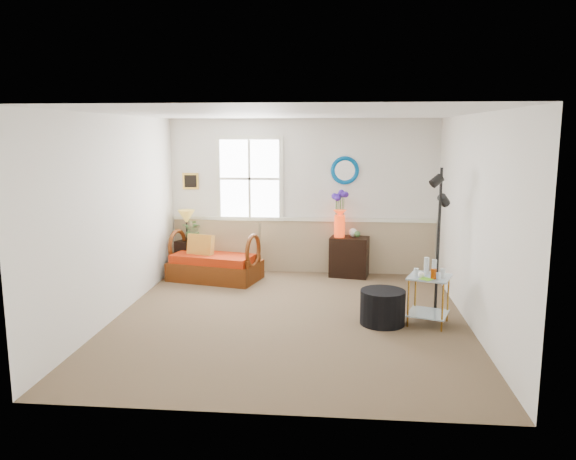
# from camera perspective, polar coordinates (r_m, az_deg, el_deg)

# --- Properties ---
(floor) EXTENTS (4.50, 5.00, 0.01)m
(floor) POSITION_cam_1_polar(r_m,az_deg,el_deg) (7.33, 0.15, -9.00)
(floor) COLOR brown
(floor) RESTS_ON ground
(ceiling) EXTENTS (4.50, 5.00, 0.01)m
(ceiling) POSITION_cam_1_polar(r_m,az_deg,el_deg) (6.94, 0.16, 11.77)
(ceiling) COLOR white
(ceiling) RESTS_ON walls
(walls) EXTENTS (4.51, 5.01, 2.60)m
(walls) POSITION_cam_1_polar(r_m,az_deg,el_deg) (7.02, 0.16, 1.10)
(walls) COLOR white
(walls) RESTS_ON floor
(wainscot) EXTENTS (4.46, 0.02, 0.90)m
(wainscot) POSITION_cam_1_polar(r_m,az_deg,el_deg) (9.60, 1.48, -1.66)
(wainscot) COLOR tan
(wainscot) RESTS_ON walls
(chair_rail) EXTENTS (4.46, 0.04, 0.06)m
(chair_rail) POSITION_cam_1_polar(r_m,az_deg,el_deg) (9.51, 1.49, 1.10)
(chair_rail) COLOR white
(chair_rail) RESTS_ON walls
(window) EXTENTS (1.14, 0.06, 1.44)m
(window) POSITION_cam_1_polar(r_m,az_deg,el_deg) (9.53, -3.93, 5.22)
(window) COLOR white
(window) RESTS_ON walls
(picture) EXTENTS (0.28, 0.03, 0.28)m
(picture) POSITION_cam_1_polar(r_m,az_deg,el_deg) (9.76, -9.86, 4.92)
(picture) COLOR gold
(picture) RESTS_ON walls
(mirror) EXTENTS (0.47, 0.07, 0.47)m
(mirror) POSITION_cam_1_polar(r_m,az_deg,el_deg) (9.41, 5.80, 6.05)
(mirror) COLOR #0069A0
(mirror) RESTS_ON walls
(loveseat) EXTENTS (1.55, 1.10, 0.92)m
(loveseat) POSITION_cam_1_polar(r_m,az_deg,el_deg) (9.18, -7.44, -2.22)
(loveseat) COLOR #6E2B0B
(loveseat) RESTS_ON floor
(throw_pillow) EXTENTS (0.46, 0.25, 0.45)m
(throw_pillow) POSITION_cam_1_polar(r_m,az_deg,el_deg) (9.18, -8.89, -1.85)
(throw_pillow) COLOR #C04A00
(throw_pillow) RESTS_ON loveseat
(lamp_stand) EXTENTS (0.42, 0.42, 0.56)m
(lamp_stand) POSITION_cam_1_polar(r_m,az_deg,el_deg) (9.69, -10.16, -2.71)
(lamp_stand) COLOR black
(lamp_stand) RESTS_ON floor
(table_lamp) EXTENTS (0.39, 0.39, 0.51)m
(table_lamp) POSITION_cam_1_polar(r_m,az_deg,el_deg) (9.64, -10.26, 0.48)
(table_lamp) COLOR #BA9031
(table_lamp) RESTS_ON lamp_stand
(potted_plant) EXTENTS (0.45, 0.47, 0.29)m
(potted_plant) POSITION_cam_1_polar(r_m,az_deg,el_deg) (9.54, -9.58, -0.28)
(potted_plant) COLOR #4D783D
(potted_plant) RESTS_ON lamp_stand
(cabinet) EXTENTS (0.68, 0.50, 0.66)m
(cabinet) POSITION_cam_1_polar(r_m,az_deg,el_deg) (9.39, 6.24, -2.72)
(cabinet) COLOR black
(cabinet) RESTS_ON floor
(flower_vase) EXTENTS (0.29, 0.29, 0.76)m
(flower_vase) POSITION_cam_1_polar(r_m,az_deg,el_deg) (9.27, 5.28, 1.60)
(flower_vase) COLOR #F2350D
(flower_vase) RESTS_ON cabinet
(side_table) EXTENTS (0.62, 0.62, 0.62)m
(side_table) POSITION_cam_1_polar(r_m,az_deg,el_deg) (7.25, 14.07, -6.94)
(side_table) COLOR #B47E22
(side_table) RESTS_ON floor
(tabletop_items) EXTENTS (0.50, 0.50, 0.21)m
(tabletop_items) POSITION_cam_1_polar(r_m,az_deg,el_deg) (7.11, 14.19, -3.80)
(tabletop_items) COLOR silver
(tabletop_items) RESTS_ON side_table
(floor_lamp) EXTENTS (0.36, 0.36, 1.93)m
(floor_lamp) POSITION_cam_1_polar(r_m,az_deg,el_deg) (7.57, 15.02, -1.17)
(floor_lamp) COLOR black
(floor_lamp) RESTS_ON floor
(ottoman) EXTENTS (0.68, 0.68, 0.43)m
(ottoman) POSITION_cam_1_polar(r_m,az_deg,el_deg) (7.18, 9.59, -7.74)
(ottoman) COLOR black
(ottoman) RESTS_ON floor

